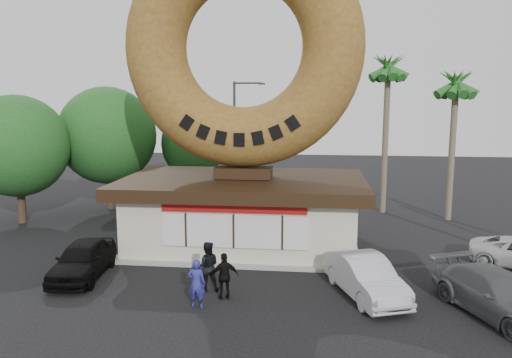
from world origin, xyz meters
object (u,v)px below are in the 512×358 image
object	(u,v)px
street_lamp	(237,136)
car_black	(83,259)
giant_donut	(243,47)
person_center	(207,266)
donut_shop	(244,210)
person_left	(197,283)
person_right	(225,276)
car_grey	(498,295)
car_silver	(365,277)

from	to	relation	value
street_lamp	car_black	xyz separation A→B (m)	(-3.84, -14.84, -3.76)
giant_donut	street_lamp	distance (m)	11.20
giant_donut	person_center	distance (m)	10.01
street_lamp	car_black	size ratio (longest dim) A/B	1.89
donut_shop	person_center	distance (m)	5.71
person_left	person_right	size ratio (longest dim) A/B	1.01
street_lamp	person_left	xyz separation A→B (m)	(1.25, -17.14, -3.64)
donut_shop	person_right	world-z (taller)	donut_shop
person_left	person_right	bearing A→B (deg)	-131.16
street_lamp	car_grey	bearing A→B (deg)	-56.56
giant_donut	person_right	size ratio (longest dim) A/B	6.46
donut_shop	car_black	distance (m)	7.54
car_black	car_grey	size ratio (longest dim) A/B	0.86
car_silver	car_grey	world-z (taller)	car_grey
person_center	street_lamp	bearing A→B (deg)	-97.19
donut_shop	giant_donut	size ratio (longest dim) A/B	1.04
car_silver	car_grey	size ratio (longest dim) A/B	0.88
car_grey	giant_donut	bearing A→B (deg)	120.66
donut_shop	street_lamp	world-z (taller)	street_lamp
person_right	car_silver	distance (m)	4.97
street_lamp	car_grey	world-z (taller)	street_lamp
donut_shop	car_black	xyz separation A→B (m)	(-5.70, -4.82, -1.05)
car_black	car_silver	size ratio (longest dim) A/B	0.98
person_center	person_right	size ratio (longest dim) A/B	1.10
car_black	car_grey	world-z (taller)	car_black
giant_donut	person_right	bearing A→B (deg)	-88.18
car_black	car_grey	bearing A→B (deg)	-12.44
street_lamp	car_silver	world-z (taller)	street_lamp
street_lamp	person_center	distance (m)	16.09
donut_shop	person_center	bearing A→B (deg)	-95.75
giant_donut	person_left	xyz separation A→B (m)	(-0.61, -7.14, -8.33)
street_lamp	person_center	size ratio (longest dim) A/B	4.37
person_center	car_grey	distance (m)	9.79
person_right	car_black	distance (m)	6.09
person_left	car_silver	distance (m)	5.94
street_lamp	person_center	bearing A→B (deg)	-85.28
person_right	car_grey	size ratio (longest dim) A/B	0.34
donut_shop	person_right	xyz separation A→B (m)	(0.20, -6.33, -0.94)
person_right	donut_shop	bearing A→B (deg)	-108.43
car_silver	car_grey	distance (m)	4.24
person_center	car_silver	world-z (taller)	person_center
giant_donut	person_left	bearing A→B (deg)	-94.87
giant_donut	street_lamp	xyz separation A→B (m)	(-1.86, 10.00, -4.69)
person_right	car_grey	world-z (taller)	person_right
street_lamp	person_center	world-z (taller)	street_lamp
donut_shop	street_lamp	xyz separation A→B (m)	(-1.86, 10.02, 2.72)
street_lamp	person_right	xyz separation A→B (m)	(2.06, -16.35, -3.65)
giant_donut	person_center	bearing A→B (deg)	-95.73
donut_shop	person_left	xyz separation A→B (m)	(-0.61, -7.13, -0.93)
person_left	car_grey	xyz separation A→B (m)	(9.77, 0.46, -0.13)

